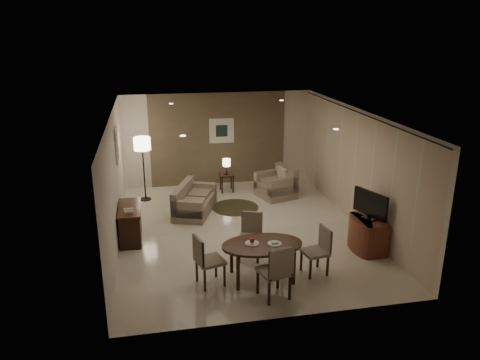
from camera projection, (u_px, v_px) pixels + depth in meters
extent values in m
cube|color=beige|center=(242.00, 230.00, 10.82)|extent=(5.50, 7.00, 0.00)
cube|color=white|center=(242.00, 114.00, 9.98)|extent=(5.50, 7.00, 0.00)
cube|color=brown|center=(218.00, 139.00, 13.66)|extent=(5.50, 0.00, 2.70)
cube|color=silver|center=(115.00, 182.00, 9.89)|extent=(0.00, 7.00, 2.70)
cube|color=silver|center=(357.00, 167.00, 10.90)|extent=(0.00, 7.00, 2.70)
cube|color=brown|center=(218.00, 139.00, 13.64)|extent=(3.96, 0.03, 2.70)
cylinder|color=black|center=(359.00, 113.00, 10.49)|extent=(0.03, 6.80, 0.03)
cube|color=silver|center=(222.00, 131.00, 13.56)|extent=(0.72, 0.03, 0.72)
cube|color=black|center=(222.00, 131.00, 13.55)|extent=(0.34, 0.01, 0.34)
cube|color=silver|center=(117.00, 145.00, 10.86)|extent=(0.03, 0.60, 0.80)
cube|color=gray|center=(118.00, 145.00, 10.86)|extent=(0.01, 0.46, 0.64)
cylinder|color=white|center=(183.00, 136.00, 8.04)|extent=(0.10, 0.10, 0.01)
cylinder|color=white|center=(336.00, 129.00, 8.56)|extent=(0.10, 0.10, 0.01)
cylinder|color=white|center=(171.00, 104.00, 11.40)|extent=(0.10, 0.10, 0.01)
cylinder|color=white|center=(282.00, 100.00, 11.92)|extent=(0.10, 0.10, 0.01)
cylinder|color=white|center=(252.00, 243.00, 8.54)|extent=(0.26, 0.26, 0.02)
cylinder|color=white|center=(275.00, 244.00, 8.52)|extent=(0.26, 0.26, 0.02)
sphere|color=#9D1A11|center=(252.00, 241.00, 8.52)|extent=(0.09, 0.09, 0.09)
cube|color=white|center=(275.00, 243.00, 8.51)|extent=(0.12, 0.08, 0.03)
cylinder|color=#39341F|center=(235.00, 207.00, 12.15)|extent=(1.21, 1.21, 0.01)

